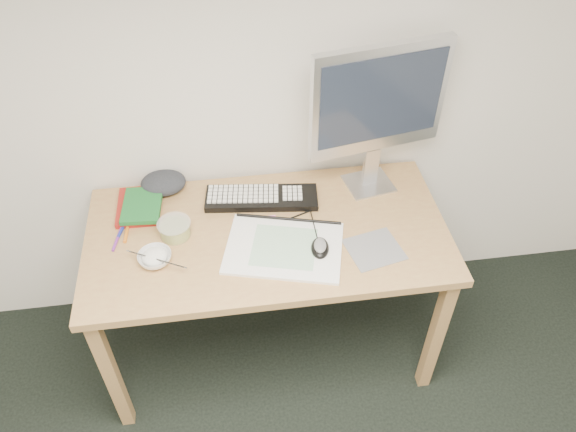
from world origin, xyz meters
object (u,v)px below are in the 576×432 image
object	(u,v)px
keyboard	(262,198)
rice_bowl	(155,258)
monitor	(379,104)
sketchpad	(284,248)
desk	(268,246)

from	to	relation	value
keyboard	rice_bowl	size ratio (longest dim) A/B	3.69
keyboard	monitor	world-z (taller)	monitor
sketchpad	keyboard	world-z (taller)	keyboard
monitor	rice_bowl	world-z (taller)	monitor
sketchpad	monitor	size ratio (longest dim) A/B	0.68
desk	keyboard	distance (m)	0.21
monitor	desk	bearing A→B (deg)	-164.55
monitor	rice_bowl	xyz separation A→B (m)	(-0.88, -0.32, -0.38)
desk	keyboard	bearing A→B (deg)	90.88
keyboard	monitor	distance (m)	0.60
sketchpad	rice_bowl	distance (m)	0.48
desk	rice_bowl	distance (m)	0.45
desk	monitor	distance (m)	0.70
desk	monitor	xyz separation A→B (m)	(0.46, 0.22, 0.48)
desk	keyboard	size ratio (longest dim) A/B	3.07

